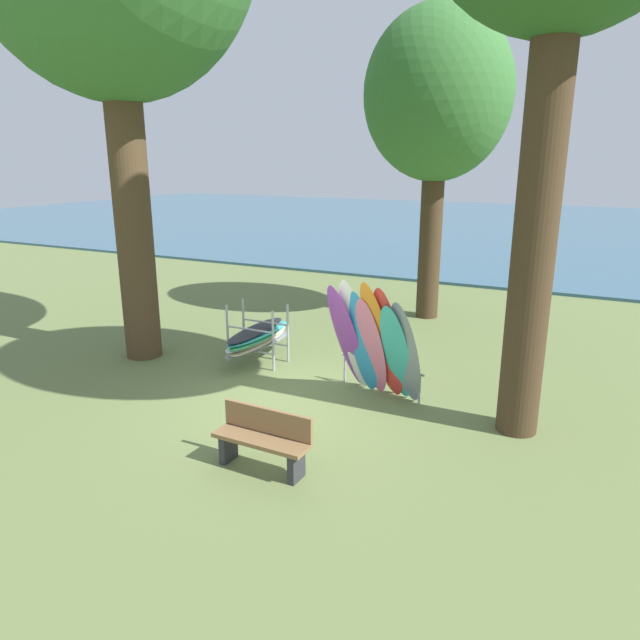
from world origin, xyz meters
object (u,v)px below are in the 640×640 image
board_storage_rack (258,337)px  leaning_board_pile (375,344)px  park_bench (263,438)px  tree_mid_behind (438,98)px

board_storage_rack → leaning_board_pile: bearing=-14.0°
leaning_board_pile → board_storage_rack: (-2.87, 0.72, -0.47)m
leaning_board_pile → park_bench: (-0.50, -2.94, -0.57)m
leaning_board_pile → board_storage_rack: leaning_board_pile is taller
leaning_board_pile → board_storage_rack: bearing=166.0°
tree_mid_behind → park_bench: size_ratio=5.50×
tree_mid_behind → board_storage_rack: (-2.15, -5.12, -5.02)m
park_bench → leaning_board_pile: bearing=80.4°
park_bench → tree_mid_behind: bearing=91.4°
board_storage_rack → park_bench: 4.36m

